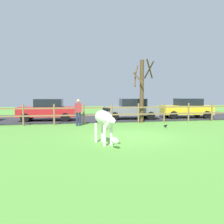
{
  "coord_description": "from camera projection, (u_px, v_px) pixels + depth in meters",
  "views": [
    {
      "loc": [
        -3.11,
        -10.6,
        1.9
      ],
      "look_at": [
        -0.79,
        0.53,
        1.09
      ],
      "focal_mm": 38.79,
      "sensor_mm": 36.0,
      "label": 1
    }
  ],
  "objects": [
    {
      "name": "ground_plane",
      "position": [
        131.0,
        136.0,
        11.12
      ],
      "size": [
        60.0,
        60.0,
        0.0
      ],
      "primitive_type": "plane",
      "color": "#549338"
    },
    {
      "name": "parking_asphalt",
      "position": [
        100.0,
        117.0,
        20.2
      ],
      "size": [
        28.0,
        7.4,
        0.05
      ],
      "primitive_type": "cube",
      "color": "#2D2D33",
      "rests_on": "ground_plane"
    },
    {
      "name": "paddock_fence",
      "position": [
        98.0,
        113.0,
        15.79
      ],
      "size": [
        20.51,
        0.11,
        1.33
      ],
      "color": "olive",
      "rests_on": "ground_plane"
    },
    {
      "name": "bare_tree",
      "position": [
        142.0,
        89.0,
        16.54
      ],
      "size": [
        1.45,
        1.54,
        4.28
      ],
      "color": "#513A23",
      "rests_on": "ground_plane"
    },
    {
      "name": "zebra",
      "position": [
        104.0,
        120.0,
        9.26
      ],
      "size": [
        0.8,
        1.9,
        1.41
      ],
      "color": "white",
      "rests_on": "ground_plane"
    },
    {
      "name": "crow_on_grass",
      "position": [
        165.0,
        126.0,
        13.88
      ],
      "size": [
        0.21,
        0.1,
        0.2
      ],
      "color": "black",
      "rests_on": "ground_plane"
    },
    {
      "name": "parked_car_red",
      "position": [
        47.0,
        110.0,
        17.4
      ],
      "size": [
        4.14,
        2.18,
        1.56
      ],
      "color": "red",
      "rests_on": "parking_asphalt"
    },
    {
      "name": "parked_car_yellow",
      "position": [
        187.0,
        108.0,
        19.58
      ],
      "size": [
        4.15,
        2.2,
        1.56
      ],
      "color": "yellow",
      "rests_on": "parking_asphalt"
    },
    {
      "name": "parked_car_grey",
      "position": [
        131.0,
        109.0,
        18.56
      ],
      "size": [
        4.14,
        2.18,
        1.56
      ],
      "color": "slate",
      "rests_on": "parking_asphalt"
    },
    {
      "name": "visitor_near_fence",
      "position": [
        78.0,
        111.0,
        14.86
      ],
      "size": [
        0.4,
        0.3,
        1.64
      ],
      "color": "#232847",
      "rests_on": "ground_plane"
    }
  ]
}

